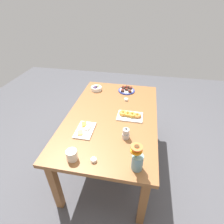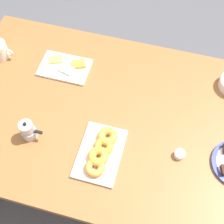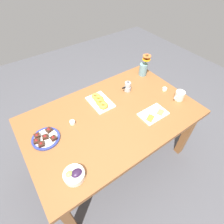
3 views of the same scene
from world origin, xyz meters
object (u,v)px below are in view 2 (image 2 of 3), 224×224
(croissant_platter, at_px, (101,152))
(jam_cup_berry, at_px, (180,154))
(cheese_platter, at_px, (66,67))
(moka_pot, at_px, (28,130))
(dining_table, at_px, (112,125))

(croissant_platter, height_order, jam_cup_berry, croissant_platter)
(cheese_platter, relative_size, jam_cup_berry, 5.42)
(cheese_platter, xyz_separation_m, moka_pot, (-0.03, -0.42, 0.04))
(dining_table, xyz_separation_m, moka_pot, (-0.34, -0.20, 0.13))
(croissant_platter, bearing_deg, dining_table, 90.72)
(croissant_platter, xyz_separation_m, moka_pot, (-0.34, 0.00, 0.03))
(moka_pot, bearing_deg, jam_cup_berry, 6.72)
(cheese_platter, bearing_deg, moka_pot, -93.63)
(croissant_platter, relative_size, moka_pot, 2.35)
(cheese_platter, relative_size, croissant_platter, 0.93)
(dining_table, height_order, jam_cup_berry, jam_cup_berry)
(croissant_platter, distance_m, jam_cup_berry, 0.35)
(cheese_platter, distance_m, moka_pot, 0.42)
(cheese_platter, xyz_separation_m, croissant_platter, (0.32, -0.42, 0.01))
(jam_cup_berry, bearing_deg, moka_pot, -173.28)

